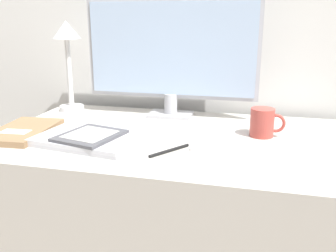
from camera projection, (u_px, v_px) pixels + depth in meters
The scene contains 9 objects.
desk at pixel (177, 237), 1.29m from camera, with size 1.15×0.67×0.73m.
monitor at pixel (171, 53), 1.37m from camera, with size 0.64×0.11×0.43m.
keyboard at pixel (251, 147), 1.07m from camera, with size 0.33×0.11×0.01m.
laptop at pixel (90, 138), 1.14m from camera, with size 0.33×0.26×0.02m.
ereader at pixel (90, 135), 1.11m from camera, with size 0.20×0.21×0.01m.
desk_lamp at pixel (68, 49), 1.45m from camera, with size 0.11×0.11×0.35m.
notebook at pixel (23, 131), 1.21m from camera, with size 0.18×0.28×0.02m.
coffee_mug at pixel (263, 122), 1.18m from camera, with size 0.11×0.07×0.09m.
pen at pixel (169, 151), 1.05m from camera, with size 0.09×0.12×0.01m.
Camera 1 is at (0.24, -0.93, 1.10)m, focal length 40.00 mm.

